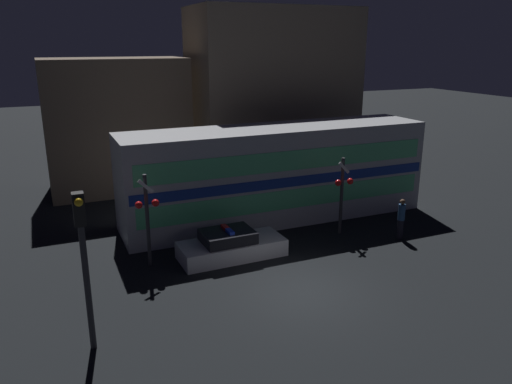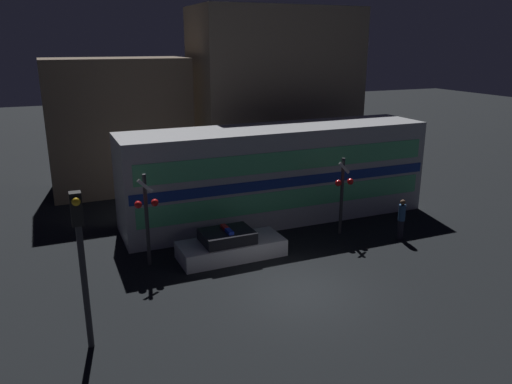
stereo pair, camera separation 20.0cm
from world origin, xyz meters
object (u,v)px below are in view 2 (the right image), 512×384
object	(u,v)px
police_car	(230,246)
crossing_signal_near	(343,191)
train	(277,174)
traffic_light_corner	(81,252)
pedestrian	(401,219)

from	to	relation	value
police_car	crossing_signal_near	size ratio (longest dim) A/B	1.22
train	crossing_signal_near	xyz separation A→B (m)	(1.76, -3.04, -0.22)
crossing_signal_near	traffic_light_corner	distance (m)	12.12
train	crossing_signal_near	size ratio (longest dim) A/B	4.24
train	pedestrian	xyz separation A→B (m)	(3.83, -4.56, -1.32)
police_car	crossing_signal_near	xyz separation A→B (m)	(5.41, 0.41, 1.55)
train	pedestrian	size ratio (longest dim) A/B	8.22
crossing_signal_near	traffic_light_corner	size ratio (longest dim) A/B	0.76
pedestrian	traffic_light_corner	world-z (taller)	traffic_light_corner
train	traffic_light_corner	bearing A→B (deg)	-140.68
crossing_signal_near	traffic_light_corner	xyz separation A→B (m)	(-11.16, -4.66, 0.87)
pedestrian	crossing_signal_near	bearing A→B (deg)	143.99
train	police_car	world-z (taller)	train
train	police_car	size ratio (longest dim) A/B	3.48
pedestrian	traffic_light_corner	distance (m)	13.75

